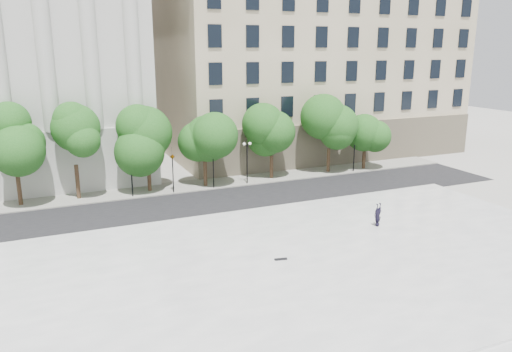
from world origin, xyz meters
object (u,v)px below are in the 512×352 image
(traffic_light_east, at_px, (213,152))
(person_lying, at_px, (377,223))
(skateboard, at_px, (281,259))
(traffic_light_west, at_px, (172,154))

(traffic_light_east, distance_m, person_lying, 17.66)
(skateboard, bearing_deg, traffic_light_west, 107.69)
(traffic_light_east, relative_size, skateboard, 5.22)
(person_lying, xyz_separation_m, skateboard, (-9.21, -2.58, -0.20))
(traffic_light_west, height_order, traffic_light_east, traffic_light_west)
(traffic_light_west, bearing_deg, skateboard, -83.62)
(traffic_light_east, xyz_separation_m, skateboard, (-1.89, -18.37, -3.15))
(traffic_light_west, distance_m, traffic_light_east, 3.94)
(traffic_light_east, relative_size, person_lying, 2.40)
(traffic_light_east, xyz_separation_m, person_lying, (7.32, -15.80, -2.95))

